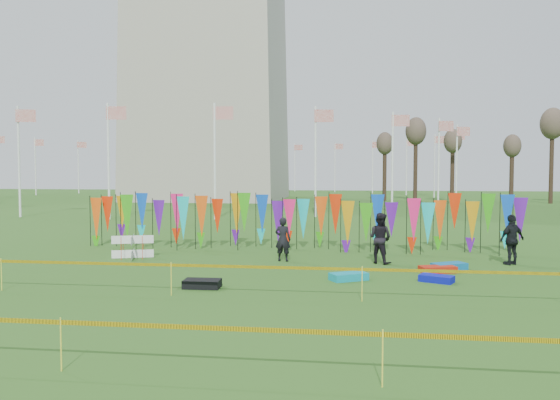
# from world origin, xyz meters

# --- Properties ---
(ground) EXTENTS (160.00, 160.00, 0.00)m
(ground) POSITION_xyz_m (0.00, 0.00, 0.00)
(ground) COLOR #285518
(ground) RESTS_ON ground
(flagpole_ring) EXTENTS (57.40, 56.16, 8.00)m
(flagpole_ring) POSITION_xyz_m (-14.00, 48.00, 4.00)
(flagpole_ring) COLOR white
(flagpole_ring) RESTS_ON ground
(banner_row) EXTENTS (18.64, 0.64, 2.25)m
(banner_row) POSITION_xyz_m (0.28, 7.06, 1.37)
(banner_row) COLOR black
(banner_row) RESTS_ON ground
(caution_tape_near) EXTENTS (26.00, 0.02, 0.90)m
(caution_tape_near) POSITION_xyz_m (-0.22, -1.87, 0.78)
(caution_tape_near) COLOR yellow
(caution_tape_near) RESTS_ON ground
(caution_tape_far) EXTENTS (26.00, 0.02, 0.90)m
(caution_tape_far) POSITION_xyz_m (-0.22, -7.41, 0.78)
(caution_tape_far) COLOR yellow
(caution_tape_far) RESTS_ON ground
(box_kite) EXTENTS (0.79, 0.79, 0.88)m
(box_kite) POSITION_xyz_m (-5.69, 4.00, 0.44)
(box_kite) COLOR red
(box_kite) RESTS_ON ground
(person_left) EXTENTS (0.65, 0.52, 1.62)m
(person_left) POSITION_xyz_m (0.07, 4.06, 0.81)
(person_left) COLOR black
(person_left) RESTS_ON ground
(person_mid) EXTENTS (1.04, 0.94, 1.82)m
(person_mid) POSITION_xyz_m (3.60, 4.03, 0.91)
(person_mid) COLOR black
(person_mid) RESTS_ON ground
(person_right) EXTENTS (1.21, 1.04, 1.79)m
(person_right) POSITION_xyz_m (8.21, 4.33, 0.89)
(person_right) COLOR black
(person_right) RESTS_ON ground
(kite_bag_turquoise) EXTENTS (1.24, 1.03, 0.22)m
(kite_bag_turquoise) POSITION_xyz_m (2.49, 0.82, 0.11)
(kite_bag_turquoise) COLOR #0B98AF
(kite_bag_turquoise) RESTS_ON ground
(kite_bag_blue) EXTENTS (1.09, 0.88, 0.20)m
(kite_bag_blue) POSITION_xyz_m (5.11, 0.89, 0.10)
(kite_bag_blue) COLOR #0B14B8
(kite_bag_blue) RESTS_ON ground
(kite_bag_red) EXTENTS (1.26, 0.85, 0.21)m
(kite_bag_red) POSITION_xyz_m (5.38, 2.47, 0.11)
(kite_bag_red) COLOR red
(kite_bag_red) RESTS_ON ground
(kite_bag_black) EXTENTS (1.04, 0.62, 0.24)m
(kite_bag_black) POSITION_xyz_m (-1.63, -0.82, 0.12)
(kite_bag_black) COLOR black
(kite_bag_black) RESTS_ON ground
(kite_bag_teal) EXTENTS (1.28, 1.04, 0.22)m
(kite_bag_teal) POSITION_xyz_m (5.85, 3.08, 0.11)
(kite_bag_teal) COLOR #0B68A7
(kite_bag_teal) RESTS_ON ground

